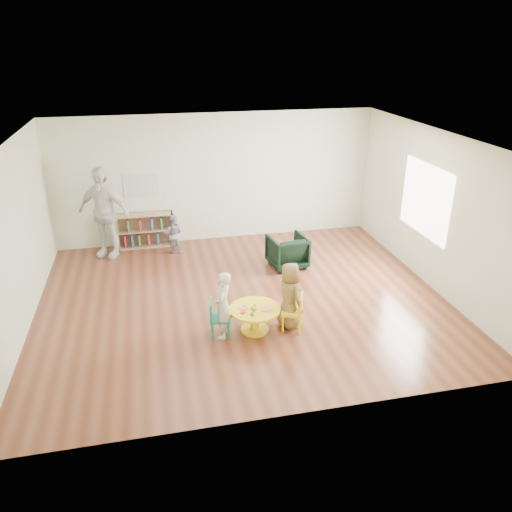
{
  "coord_description": "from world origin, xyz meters",
  "views": [
    {
      "loc": [
        -1.43,
        -7.6,
        4.27
      ],
      "look_at": [
        0.17,
        -0.3,
        0.95
      ],
      "focal_mm": 35.0,
      "sensor_mm": 36.0,
      "label": 1
    }
  ],
  "objects_px": {
    "activity_table": "(255,315)",
    "adult_caretaker": "(104,212)",
    "child_left": "(223,305)",
    "toddler": "(173,234)",
    "bookshelf": "(145,230)",
    "kid_chair_left": "(217,317)",
    "kid_chair_right": "(295,311)",
    "child_right": "(290,296)",
    "armchair": "(287,251)"
  },
  "relations": [
    {
      "from": "child_right",
      "to": "adult_caretaker",
      "type": "height_order",
      "value": "adult_caretaker"
    },
    {
      "from": "kid_chair_right",
      "to": "toddler",
      "type": "distance_m",
      "value": 3.84
    },
    {
      "from": "activity_table",
      "to": "child_left",
      "type": "distance_m",
      "value": 0.56
    },
    {
      "from": "kid_chair_right",
      "to": "adult_caretaker",
      "type": "bearing_deg",
      "value": 61.25
    },
    {
      "from": "child_left",
      "to": "adult_caretaker",
      "type": "relative_size",
      "value": 0.56
    },
    {
      "from": "child_left",
      "to": "toddler",
      "type": "distance_m",
      "value": 3.47
    },
    {
      "from": "toddler",
      "to": "adult_caretaker",
      "type": "distance_m",
      "value": 1.47
    },
    {
      "from": "kid_chair_left",
      "to": "adult_caretaker",
      "type": "height_order",
      "value": "adult_caretaker"
    },
    {
      "from": "activity_table",
      "to": "armchair",
      "type": "distance_m",
      "value": 2.48
    },
    {
      "from": "activity_table",
      "to": "adult_caretaker",
      "type": "relative_size",
      "value": 0.42
    },
    {
      "from": "child_left",
      "to": "toddler",
      "type": "xyz_separation_m",
      "value": [
        -0.53,
        3.43,
        -0.11
      ]
    },
    {
      "from": "toddler",
      "to": "child_left",
      "type": "bearing_deg",
      "value": 114.5
    },
    {
      "from": "kid_chair_right",
      "to": "armchair",
      "type": "distance_m",
      "value": 2.34
    },
    {
      "from": "activity_table",
      "to": "armchair",
      "type": "relative_size",
      "value": 1.12
    },
    {
      "from": "toddler",
      "to": "kid_chair_right",
      "type": "bearing_deg",
      "value": 131.2
    },
    {
      "from": "kid_chair_left",
      "to": "kid_chair_right",
      "type": "height_order",
      "value": "kid_chair_right"
    },
    {
      "from": "child_right",
      "to": "adult_caretaker",
      "type": "distance_m",
      "value": 4.61
    },
    {
      "from": "activity_table",
      "to": "bookshelf",
      "type": "height_order",
      "value": "bookshelf"
    },
    {
      "from": "kid_chair_right",
      "to": "adult_caretaker",
      "type": "height_order",
      "value": "adult_caretaker"
    },
    {
      "from": "bookshelf",
      "to": "child_right",
      "type": "xyz_separation_m",
      "value": [
        2.17,
        -3.88,
        0.18
      ]
    },
    {
      "from": "kid_chair_left",
      "to": "toddler",
      "type": "bearing_deg",
      "value": -163.52
    },
    {
      "from": "child_left",
      "to": "kid_chair_right",
      "type": "bearing_deg",
      "value": 107.11
    },
    {
      "from": "activity_table",
      "to": "kid_chair_left",
      "type": "xyz_separation_m",
      "value": [
        -0.59,
        0.01,
        0.04
      ]
    },
    {
      "from": "toddler",
      "to": "bookshelf",
      "type": "bearing_deg",
      "value": -24.87
    },
    {
      "from": "armchair",
      "to": "toddler",
      "type": "relative_size",
      "value": 0.85
    },
    {
      "from": "toddler",
      "to": "adult_caretaker",
      "type": "relative_size",
      "value": 0.44
    },
    {
      "from": "activity_table",
      "to": "bookshelf",
      "type": "xyz_separation_m",
      "value": [
        -1.61,
        3.89,
        0.09
      ]
    },
    {
      "from": "adult_caretaker",
      "to": "kid_chair_left",
      "type": "bearing_deg",
      "value": -35.71
    },
    {
      "from": "kid_chair_left",
      "to": "child_left",
      "type": "xyz_separation_m",
      "value": [
        0.09,
        -0.05,
        0.22
      ]
    },
    {
      "from": "kid_chair_right",
      "to": "activity_table",
      "type": "bearing_deg",
      "value": 104.19
    },
    {
      "from": "kid_chair_left",
      "to": "child_left",
      "type": "distance_m",
      "value": 0.24
    },
    {
      "from": "bookshelf",
      "to": "child_left",
      "type": "xyz_separation_m",
      "value": [
        1.11,
        -3.93,
        0.17
      ]
    },
    {
      "from": "child_right",
      "to": "kid_chair_left",
      "type": "bearing_deg",
      "value": 73.56
    },
    {
      "from": "kid_chair_left",
      "to": "kid_chair_right",
      "type": "bearing_deg",
      "value": 94.77
    },
    {
      "from": "kid_chair_left",
      "to": "bookshelf",
      "type": "distance_m",
      "value": 4.01
    },
    {
      "from": "kid_chair_right",
      "to": "bookshelf",
      "type": "distance_m",
      "value": 4.56
    },
    {
      "from": "adult_caretaker",
      "to": "bookshelf",
      "type": "bearing_deg",
      "value": 51.74
    },
    {
      "from": "adult_caretaker",
      "to": "kid_chair_right",
      "type": "bearing_deg",
      "value": -22.99
    },
    {
      "from": "kid_chair_right",
      "to": "bookshelf",
      "type": "relative_size",
      "value": 0.5
    },
    {
      "from": "activity_table",
      "to": "bookshelf",
      "type": "bearing_deg",
      "value": 112.44
    },
    {
      "from": "adult_caretaker",
      "to": "activity_table",
      "type": "bearing_deg",
      "value": -28.76
    },
    {
      "from": "armchair",
      "to": "toddler",
      "type": "xyz_separation_m",
      "value": [
        -2.16,
        1.19,
        0.1
      ]
    },
    {
      "from": "bookshelf",
      "to": "activity_table",
      "type": "bearing_deg",
      "value": -67.56
    },
    {
      "from": "activity_table",
      "to": "toddler",
      "type": "distance_m",
      "value": 3.55
    },
    {
      "from": "kid_chair_right",
      "to": "toddler",
      "type": "height_order",
      "value": "toddler"
    },
    {
      "from": "activity_table",
      "to": "adult_caretaker",
      "type": "xyz_separation_m",
      "value": [
        -2.39,
        3.53,
        0.68
      ]
    },
    {
      "from": "activity_table",
      "to": "kid_chair_right",
      "type": "distance_m",
      "value": 0.63
    },
    {
      "from": "kid_chair_right",
      "to": "child_left",
      "type": "distance_m",
      "value": 1.15
    },
    {
      "from": "activity_table",
      "to": "kid_chair_left",
      "type": "height_order",
      "value": "kid_chair_left"
    },
    {
      "from": "kid_chair_left",
      "to": "armchair",
      "type": "bearing_deg",
      "value": 150.82
    }
  ]
}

